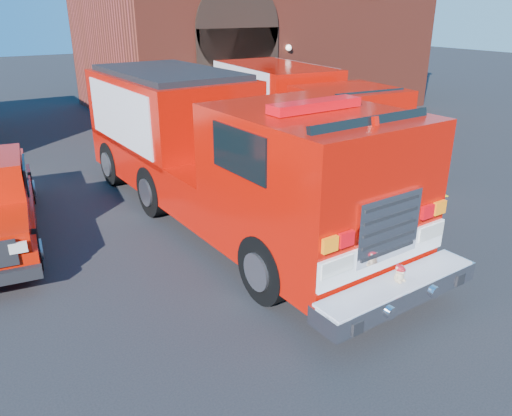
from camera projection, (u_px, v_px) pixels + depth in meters
ground at (227, 246)px, 10.65m from camera, size 100.00×100.00×0.00m
parking_stripe_near at (405, 181)px, 14.61m from camera, size 0.12×3.00×0.01m
parking_stripe_mid at (338, 157)px, 16.97m from camera, size 0.12×3.00×0.01m
parking_stripe_far at (287, 138)px, 19.34m from camera, size 0.12×3.00×0.01m
fire_station at (249, 17)px, 24.46m from camera, size 15.20×10.20×8.45m
fire_engine at (220, 150)px, 11.45m from camera, size 3.49×10.81×3.29m
secondary_truck at (293, 109)px, 16.70m from camera, size 3.45×9.05×2.87m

